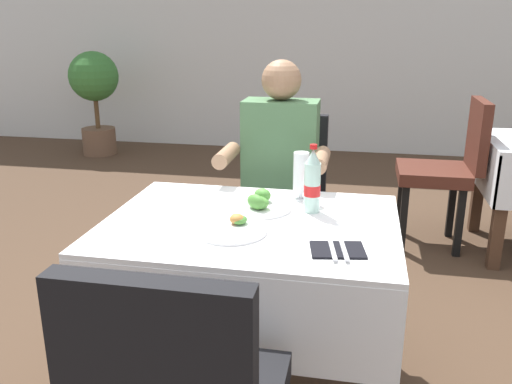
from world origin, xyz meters
The scene contains 11 objects.
back_wall centered at (0.00, 4.37, 1.40)m, with size 11.00×0.12×2.79m, color silver.
main_dining_table centered at (-0.03, 0.00, 0.56)m, with size 1.07×0.81×0.73m.
chair_far_diner_seat centered at (-0.03, 0.80, 0.55)m, with size 0.44×0.50×0.97m.
seated_diner_far centered at (-0.04, 0.69, 0.71)m, with size 0.50×0.46×1.26m.
plate_near_camera centered at (-0.07, -0.11, 0.74)m, with size 0.25×0.25×0.05m.
plate_far_diner centered at (-0.03, 0.13, 0.75)m, with size 0.25×0.25×0.07m.
beer_glass_left centered at (0.12, 0.28, 0.83)m, with size 0.07×0.07×0.20m.
cola_bottle_primary centered at (0.18, 0.14, 0.85)m, with size 0.06×0.06×0.26m.
napkin_cutlery_set centered at (0.30, -0.21, 0.74)m, with size 0.19×0.20×0.01m.
background_chair_left centered at (0.91, 1.70, 0.55)m, with size 0.50×0.44×0.97m.
potted_plant_corner centered at (-2.53, 3.66, 0.71)m, with size 0.53×0.53×1.13m.
Camera 1 is at (0.35, -1.80, 1.43)m, focal length 37.73 mm.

